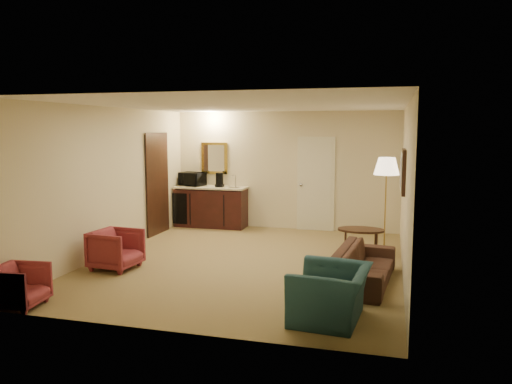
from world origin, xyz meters
TOP-DOWN VIEW (x-y plane):
  - ground at (0.00, 0.00)m, footprint 6.00×6.00m
  - room_walls at (-0.10, 0.77)m, footprint 5.02×6.01m
  - wetbar_cabinet at (-1.65, 2.72)m, footprint 1.64×0.58m
  - sofa at (1.95, -0.66)m, footprint 0.70×1.87m
  - teal_armchair at (1.65, -2.20)m, footprint 0.71×1.02m
  - rose_chair_near at (-1.90, -0.94)m, footprint 0.69×0.73m
  - rose_chair_far at (-2.15, -2.80)m, footprint 0.60×0.63m
  - coffee_table at (1.80, 1.00)m, footprint 0.86×0.62m
  - floor_lamp at (2.20, 1.40)m, footprint 0.52×0.52m
  - waste_bin at (-1.00, 2.65)m, footprint 0.30×0.30m
  - microwave at (-2.13, 2.79)m, footprint 0.62×0.46m
  - coffee_maker at (-1.44, 2.71)m, footprint 0.20×0.20m

SIDE VIEW (x-z plane):
  - ground at x=0.00m, z-range 0.00..0.00m
  - waste_bin at x=-1.00m, z-range 0.00..0.34m
  - coffee_table at x=1.80m, z-range 0.00..0.47m
  - rose_chair_far at x=-2.15m, z-range 0.00..0.60m
  - rose_chair_near at x=-1.90m, z-range 0.00..0.70m
  - sofa at x=1.95m, z-range 0.00..0.71m
  - teal_armchair at x=1.65m, z-range 0.00..0.85m
  - wetbar_cabinet at x=-1.65m, z-range 0.00..0.92m
  - floor_lamp at x=2.20m, z-range 0.00..1.72m
  - coffee_maker at x=-1.44m, z-range 0.92..1.24m
  - microwave at x=-2.13m, z-range 0.92..1.30m
  - room_walls at x=-0.10m, z-range 0.41..3.02m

